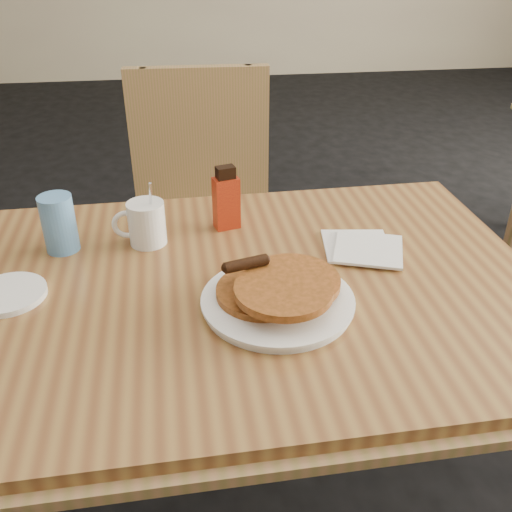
{
  "coord_description": "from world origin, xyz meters",
  "views": [
    {
      "loc": [
        -0.1,
        -0.9,
        1.38
      ],
      "look_at": [
        0.02,
        0.03,
        0.82
      ],
      "focal_mm": 40.0,
      "sensor_mm": 36.0,
      "label": 1
    }
  ],
  "objects": [
    {
      "name": "syrup_bottle",
      "position": [
        -0.01,
        0.29,
        0.82
      ],
      "size": [
        0.06,
        0.05,
        0.15
      ],
      "rotation": [
        0.0,
        0.0,
        0.26
      ],
      "color": "maroon",
      "rests_on": "main_table"
    },
    {
      "name": "chair_main_far",
      "position": [
        -0.04,
        0.79,
        0.59
      ],
      "size": [
        0.46,
        0.46,
        0.99
      ],
      "rotation": [
        0.0,
        0.0,
        -0.03
      ],
      "color": "#9E714A",
      "rests_on": "floor"
    },
    {
      "name": "side_saucer",
      "position": [
        -0.45,
        0.06,
        0.76
      ],
      "size": [
        0.17,
        0.17,
        0.01
      ],
      "primitive_type": "cylinder",
      "rotation": [
        0.0,
        0.0,
        0.2
      ],
      "color": "white",
      "rests_on": "main_table"
    },
    {
      "name": "napkin_stack",
      "position": [
        0.28,
        0.15,
        0.76
      ],
      "size": [
        0.19,
        0.2,
        0.01
      ],
      "rotation": [
        0.0,
        0.0,
        -0.13
      ],
      "color": "white",
      "rests_on": "main_table"
    },
    {
      "name": "pancake_plate",
      "position": [
        0.06,
        -0.04,
        0.77
      ],
      "size": [
        0.29,
        0.29,
        0.08
      ],
      "rotation": [
        0.0,
        0.0,
        -0.17
      ],
      "color": "white",
      "rests_on": "main_table"
    },
    {
      "name": "main_table",
      "position": [
        -0.02,
        0.05,
        0.71
      ],
      "size": [
        1.32,
        0.91,
        0.75
      ],
      "rotation": [
        0.0,
        0.0,
        0.02
      ],
      "color": "olive",
      "rests_on": "floor"
    },
    {
      "name": "blue_tumbler",
      "position": [
        -0.37,
        0.24,
        0.81
      ],
      "size": [
        0.09,
        0.09,
        0.13
      ],
      "primitive_type": "cylinder",
      "rotation": [
        0.0,
        0.0,
        0.34
      ],
      "color": "#5892CF",
      "rests_on": "main_table"
    },
    {
      "name": "coffee_mug",
      "position": [
        -0.19,
        0.24,
        0.8
      ],
      "size": [
        0.12,
        0.08,
        0.15
      ],
      "rotation": [
        0.0,
        0.0,
        -0.28
      ],
      "color": "white",
      "rests_on": "main_table"
    }
  ]
}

